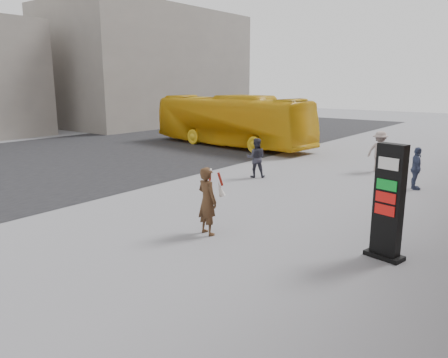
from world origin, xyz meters
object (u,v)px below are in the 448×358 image
Objects in this scene: woman at (208,200)px; pedestrian_a at (256,158)px; pedestrian_c at (416,168)px; info_pylon at (389,202)px; bus at (231,121)px; pedestrian_b at (380,151)px.

woman is 1.10× the size of pedestrian_a.
info_pylon is at bearing 163.17° from pedestrian_c.
info_pylon is 7.10m from pedestrian_c.
bus reaches higher than info_pylon.
woman is 0.16× the size of bus.
bus is 9.92m from pedestrian_b.
info_pylon is 1.66× the size of pedestrian_c.
woman is at bearing 96.58° from pedestrian_b.
pedestrian_b is (-3.33, 9.42, -0.40)m from info_pylon.
info_pylon is 10.00m from pedestrian_b.
pedestrian_a is 0.91× the size of pedestrian_b.
bus is 8.90m from pedestrian_a.
info_pylon is 8.62m from pedestrian_a.
woman is at bearing -151.34° from info_pylon.
pedestrian_c is (2.88, 8.18, -0.13)m from woman.
pedestrian_c is (11.79, -4.64, -0.74)m from bus.
woman is 1.00× the size of pedestrian_b.
bus is 12.69m from pedestrian_c.
pedestrian_a is 1.03× the size of pedestrian_c.
pedestrian_b is at bearing 14.66° from pedestrian_c.
bus is at bearing -42.51° from woman.
bus is at bearing -80.31° from pedestrian_a.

